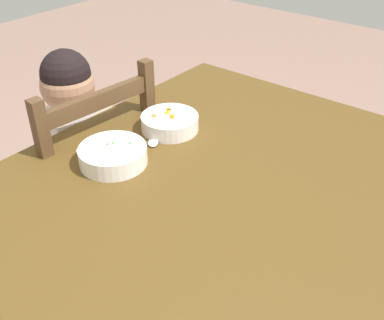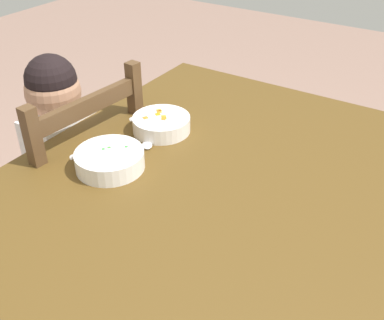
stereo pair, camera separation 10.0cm
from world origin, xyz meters
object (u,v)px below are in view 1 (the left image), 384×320
Objects in this scene: dining_chair at (87,189)px; spoon at (153,139)px; child_figure at (82,146)px; dining_table at (211,223)px; bowl_of_peas at (113,155)px; bowl_of_carrots at (170,122)px.

dining_chair reaches higher than spoon.
spoon is (0.04, -0.30, 0.12)m from child_figure.
spoon is (0.10, 0.29, 0.10)m from dining_table.
dining_table is 0.32m from bowl_of_peas.
bowl_of_peas is 0.23m from bowl_of_carrots.
child_figure is 0.34m from bowl_of_peas.
child_figure reaches higher than dining_table.
child_figure is at bearing -57.27° from dining_chair.
child_figure is 5.55× the size of bowl_of_carrots.
dining_table is at bearing -121.92° from bowl_of_carrots.
dining_table is 7.83× the size of bowl_of_carrots.
spoon is (-0.08, -0.00, -0.02)m from bowl_of_carrots.
dining_table is at bearing -96.36° from child_figure.
bowl_of_peas is 1.06× the size of bowl_of_carrots.
dining_table is 1.48× the size of dining_chair.
child_figure is 0.32m from spoon.
dining_chair is at bearing 122.73° from child_figure.
bowl_of_carrots is (0.12, -0.30, 0.32)m from dining_chair.
bowl_of_peas is at bearing -111.70° from child_figure.
child_figure is 0.34m from bowl_of_carrots.
dining_table is 0.63m from dining_chair.
child_figure is at bearing 83.64° from dining_table.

